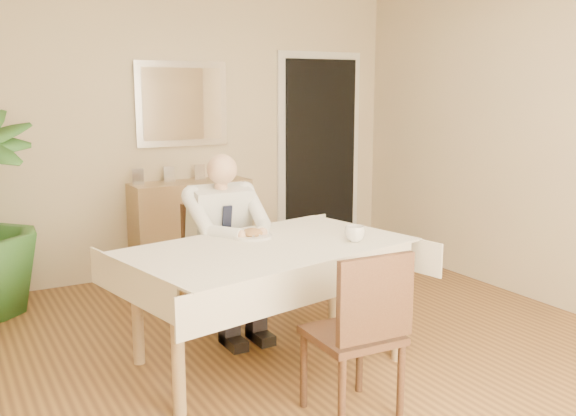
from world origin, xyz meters
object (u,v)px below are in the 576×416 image
seated_man (229,236)px  chair_near (362,327)px  coffee_mug (355,234)px  chair_far (213,255)px  sideboard (191,228)px  dining_table (268,259)px

seated_man → chair_near: bearing=-86.9°
seated_man → coffee_mug: bearing=-56.6°
seated_man → chair_far: bearing=90.0°
chair_near → sideboard: 2.94m
dining_table → sideboard: size_ratio=1.77×
chair_near → coffee_mug: 0.86m
dining_table → seated_man: seated_man is taller
dining_table → chair_far: (-0.00, 0.88, -0.18)m
chair_near → sideboard: (0.20, 2.93, -0.07)m
chair_far → coffee_mug: size_ratio=6.95×
seated_man → dining_table: bearing=-90.0°
dining_table → sideboard: 2.09m
dining_table → chair_far: 0.90m
chair_near → seated_man: 1.47m
dining_table → sideboard: (0.27, 2.06, -0.24)m
chair_far → seated_man: size_ratio=0.70×
chair_near → sideboard: bearing=88.1°
chair_far → seated_man: 0.35m
dining_table → chair_far: size_ratio=2.20×
coffee_mug → sideboard: (-0.24, 2.24, -0.37)m
dining_table → coffee_mug: size_ratio=15.29×
coffee_mug → sideboard: bearing=96.0°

